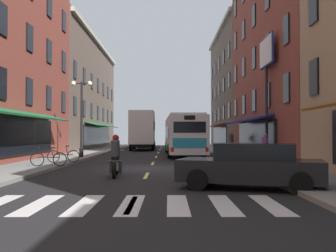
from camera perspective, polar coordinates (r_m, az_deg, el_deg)
The scene contains 16 objects.
ground_plane at distance 19.42m, azimuth -2.72°, elevation -6.29°, with size 34.80×80.00×0.10m, color black.
lane_centre_dashes at distance 19.16m, azimuth -2.75°, elevation -6.19°, with size 0.14×73.90×0.01m.
crosswalk_near at distance 9.51m, azimuth -5.50°, elevation -11.29°, with size 7.10×2.80×0.01m.
sidewalk_left at distance 20.54m, azimuth -19.48°, elevation -5.60°, with size 3.00×80.00×0.14m, color gray.
sidewalk_right at distance 20.03m, azimuth 14.48°, elevation -5.75°, with size 3.00×80.00×0.14m, color gray.
billboard_sign at distance 25.58m, azimuth 14.01°, elevation 8.63°, with size 0.40×3.04×7.63m.
transit_bus at distance 30.97m, azimuth 2.08°, elevation -1.29°, with size 2.90×12.59×3.08m.
box_truck at distance 40.93m, azimuth -3.82°, elevation -0.65°, with size 2.54×7.65×3.98m.
sedan_near at distance 12.30m, azimuth 11.92°, elevation -5.67°, with size 4.64×2.99×1.39m.
sedan_mid at distance 49.57m, azimuth -3.39°, elevation -2.28°, with size 2.02×4.75×1.45m.
motorcycle_rider at distance 15.57m, azimuth -7.77°, elevation -4.73°, with size 0.62×2.07×1.66m.
bicycle_near at distance 19.62m, azimuth -17.12°, elevation -4.56°, with size 1.71×0.48×0.91m.
bicycle_mid at distance 22.05m, azimuth -15.09°, elevation -4.20°, with size 1.68×0.56×0.91m.
pedestrian_near at distance 34.32m, azimuth 9.09°, elevation -2.24°, with size 0.51×0.36×1.70m.
pedestrian_mid at distance 23.04m, azimuth 13.79°, elevation -2.95°, with size 0.36×0.36×1.60m.
street_lamp_twin at distance 26.85m, azimuth -12.62°, elevation 1.60°, with size 1.42×0.32×5.10m.
Camera 1 is at (0.87, -19.32, 1.67)m, focal length 41.86 mm.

